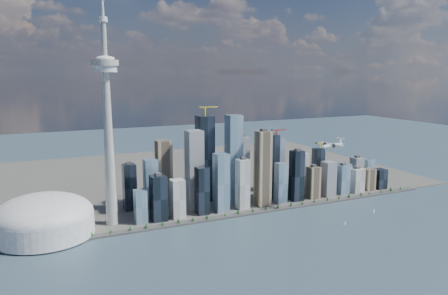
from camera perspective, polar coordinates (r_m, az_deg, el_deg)
name	(u,v)px	position (r m, az deg, el deg)	size (l,w,h in m)	color
ground	(306,254)	(855.68, 10.65, -13.49)	(4000.00, 4000.00, 0.00)	#304A55
seawall	(244,214)	(1054.13, 2.69, -8.66)	(1100.00, 22.00, 4.00)	#383838
land	(182,174)	(1452.98, -5.54, -3.53)	(1400.00, 900.00, 3.00)	#4C4C47
shoreline_trees	(244,211)	(1052.00, 2.69, -8.31)	(960.53, 7.20, 8.80)	#3F2D1E
skyscraper_cluster	(250,173)	(1134.37, 3.37, -3.39)	(736.00, 142.00, 248.72)	black
needle_tower	(108,120)	(964.98, -14.96, 3.53)	(56.00, 56.00, 550.50)	#999A95
dome_stadium	(44,218)	(982.00, -22.49, -8.53)	(200.00, 200.00, 86.00)	#BEBEBE
airplane	(332,145)	(1081.05, 13.97, 0.33)	(78.43, 69.75, 19.21)	white
sailboat_west	(345,223)	(1026.91, 15.53, -9.47)	(7.02, 2.44, 9.71)	white
sailboat_east	(374,211)	(1131.06, 19.02, -7.83)	(7.73, 2.94, 10.68)	white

